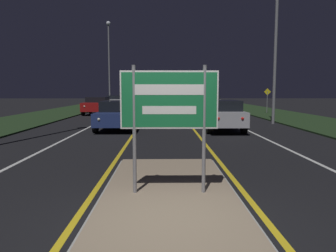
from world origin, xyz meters
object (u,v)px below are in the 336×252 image
object	(u,v)px
car_approaching_2	(115,101)
car_receding_1	(197,105)
streetlight_right_near	(276,39)
highway_sign	(169,106)
warning_sign	(267,98)
car_approaching_1	(97,105)
car_receding_0	(222,114)
car_approaching_0	(118,115)
streetlight_left_far	(109,54)
car_receding_2	(212,101)

from	to	relation	value
car_approaching_2	car_receding_1	bearing A→B (deg)	-52.46
car_approaching_2	streetlight_right_near	bearing A→B (deg)	-56.29
highway_sign	warning_sign	bearing A→B (deg)	68.15
car_approaching_1	warning_sign	world-z (taller)	warning_sign
car_receding_0	car_receding_1	world-z (taller)	car_receding_0
car_approaching_1	car_approaching_2	distance (m)	10.24
streetlight_right_near	car_approaching_0	xyz separation A→B (m)	(-9.06, -2.85, -4.27)
streetlight_left_far	car_approaching_0	size ratio (longest dim) A/B	2.43
streetlight_right_near	car_approaching_0	bearing A→B (deg)	-162.56
streetlight_left_far	car_approaching_1	bearing A→B (deg)	-85.79
highway_sign	car_approaching_1	size ratio (longest dim) A/B	0.54
car_approaching_1	car_receding_1	bearing A→B (deg)	-5.22
car_receding_1	warning_sign	size ratio (longest dim) A/B	1.95
highway_sign	streetlight_right_near	bearing A→B (deg)	64.35
warning_sign	car_approaching_2	bearing A→B (deg)	145.85
car_approaching_2	car_receding_0	bearing A→B (deg)	-68.47
highway_sign	car_receding_2	bearing A→B (deg)	80.18
car_receding_0	car_approaching_0	size ratio (longest dim) A/B	1.10
car_approaching_1	streetlight_left_far	bearing A→B (deg)	94.21
streetlight_right_near	car_receding_1	bearing A→B (deg)	117.39
car_approaching_1	car_approaching_2	size ratio (longest dim) A/B	1.07
car_approaching_0	car_receding_0	bearing A→B (deg)	-4.62
highway_sign	car_receding_0	distance (m)	10.93
streetlight_left_far	warning_sign	world-z (taller)	streetlight_left_far
car_approaching_0	car_approaching_2	distance (m)	21.59
car_receding_2	warning_sign	world-z (taller)	warning_sign
streetlight_left_far	car_approaching_2	distance (m)	5.94
car_receding_2	highway_sign	bearing A→B (deg)	-99.82
streetlight_right_near	car_approaching_1	world-z (taller)	streetlight_right_near
streetlight_right_near	car_approaching_1	distance (m)	15.44
car_approaching_0	car_approaching_2	bearing A→B (deg)	98.74
car_receding_0	car_approaching_1	xyz separation A→B (m)	(-8.58, 11.53, -0.03)
streetlight_left_far	streetlight_right_near	xyz separation A→B (m)	(13.22, -20.36, -1.30)
car_receding_0	car_approaching_0	xyz separation A→B (m)	(-5.31, 0.43, -0.04)
highway_sign	car_receding_0	xyz separation A→B (m)	(2.86, 10.50, -0.93)
car_approaching_2	warning_sign	distance (m)	17.74
car_approaching_0	car_approaching_2	world-z (taller)	car_approaching_0
highway_sign	streetlight_right_near	size ratio (longest dim) A/B	0.28
car_approaching_2	streetlight_left_far	bearing A→B (deg)	115.34
streetlight_right_near	car_receding_2	xyz separation A→B (m)	(-0.72, 20.29, -4.30)
streetlight_left_far	car_receding_2	world-z (taller)	streetlight_left_far
car_receding_0	car_receding_2	world-z (taller)	car_receding_0
streetlight_left_far	streetlight_right_near	size ratio (longest dim) A/B	1.22
highway_sign	car_approaching_0	world-z (taller)	highway_sign
car_receding_0	warning_sign	bearing A→B (deg)	62.75
car_receding_0	car_receding_2	distance (m)	23.75
car_approaching_1	warning_sign	distance (m)	14.68
car_receding_2	car_approaching_0	xyz separation A→B (m)	(-8.34, -23.13, 0.03)
streetlight_right_near	car_approaching_2	bearing A→B (deg)	123.71
streetlight_left_far	highway_sign	bearing A→B (deg)	-79.05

